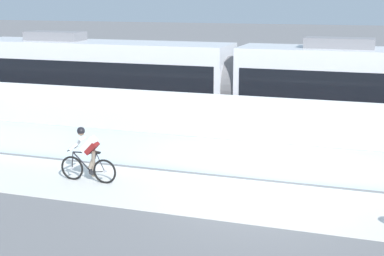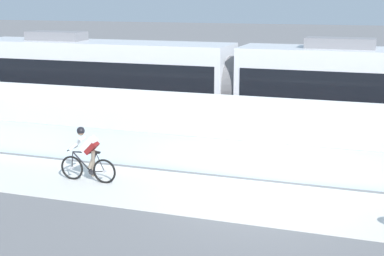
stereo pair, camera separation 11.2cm
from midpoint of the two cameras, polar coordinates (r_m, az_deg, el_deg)
The scene contains 8 objects.
ground_plane at distance 14.86m, azimuth 6.52°, elevation -7.38°, with size 200.00×200.00×0.00m, color slate.
bike_path_deck at distance 14.86m, azimuth 6.52°, elevation -7.36°, with size 32.00×3.20×0.01m, color silver.
glass_parapet at distance 16.41m, azimuth 7.98°, elevation -3.38°, with size 32.00×0.05×1.11m, color silver.
concrete_barrier_wall at distance 18.00m, azimuth 9.14°, elevation -0.33°, with size 32.00×0.36×2.09m, color white.
tram_rail_near at distance 20.63m, azimuth 10.24°, elevation -1.63°, with size 32.00×0.08×0.01m, color #595654.
tram_rail_far at distance 22.01m, azimuth 10.82°, elevation -0.72°, with size 32.00×0.08×0.01m, color #595654.
tram at distance 21.39m, azimuth 4.56°, elevation 4.24°, with size 22.56×2.54×3.81m.
cyclist_on_bike at distance 16.30m, azimuth -10.39°, elevation -2.77°, with size 1.77×0.58×1.61m.
Camera 2 is at (2.97, -13.60, 5.19)m, focal length 52.39 mm.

